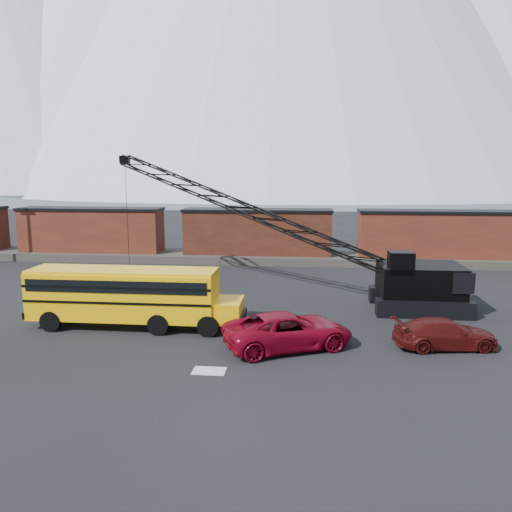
{
  "coord_description": "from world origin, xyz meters",
  "views": [
    {
      "loc": [
        4.49,
        -23.65,
        8.39
      ],
      "look_at": [
        1.33,
        7.42,
        3.0
      ],
      "focal_mm": 35.0,
      "sensor_mm": 36.0,
      "label": 1
    }
  ],
  "objects": [
    {
      "name": "gravel_berm",
      "position": [
        0.0,
        22.0,
        0.35
      ],
      "size": [
        120.0,
        5.0,
        0.7
      ],
      "primitive_type": "cube",
      "color": "#49433C",
      "rests_on": "ground"
    },
    {
      "name": "red_pickup",
      "position": [
        3.71,
        -0.83,
        0.86
      ],
      "size": [
        6.79,
        5.12,
        1.71
      ],
      "primitive_type": "imported",
      "rotation": [
        0.0,
        0.0,
        1.99
      ],
      "color": "maroon",
      "rests_on": "ground"
    },
    {
      "name": "boxcar_east_near",
      "position": [
        16.0,
        22.0,
        2.76
      ],
      "size": [
        13.7,
        3.1,
        4.17
      ],
      "color": "#481D14",
      "rests_on": "gravel_berm"
    },
    {
      "name": "snow_patch",
      "position": [
        0.5,
        -4.0,
        0.01
      ],
      "size": [
        1.4,
        0.9,
        0.02
      ],
      "primitive_type": "cube",
      "color": "silver",
      "rests_on": "ground"
    },
    {
      "name": "school_bus",
      "position": [
        -4.86,
        1.53,
        1.79
      ],
      "size": [
        11.65,
        2.65,
        3.19
      ],
      "color": "#FFB305",
      "rests_on": "ground"
    },
    {
      "name": "boxcar_mid",
      "position": [
        0.0,
        22.0,
        2.76
      ],
      "size": [
        13.7,
        3.1,
        4.17
      ],
      "color": "#562518",
      "rests_on": "gravel_berm"
    },
    {
      "name": "crawler_crane",
      "position": [
        0.47,
        9.99,
        5.7
      ],
      "size": [
        23.84,
        9.38,
        9.66
      ],
      "color": "black",
      "rests_on": "ground"
    },
    {
      "name": "boxcar_west_near",
      "position": [
        -16.0,
        22.0,
        2.76
      ],
      "size": [
        13.7,
        3.1,
        4.17
      ],
      "color": "#481D14",
      "rests_on": "gravel_berm"
    },
    {
      "name": "mountain_ridge",
      "position": [
        6.2,
        282.78,
        92.57
      ],
      "size": [
        800.0,
        340.0,
        240.0
      ],
      "color": "white",
      "rests_on": "ground"
    },
    {
      "name": "maroon_suv",
      "position": [
        11.17,
        -0.06,
        0.7
      ],
      "size": [
        5.1,
        2.68,
        1.41
      ],
      "primitive_type": "imported",
      "rotation": [
        0.0,
        0.0,
        1.72
      ],
      "color": "#470E0C",
      "rests_on": "ground"
    },
    {
      "name": "ground",
      "position": [
        0.0,
        0.0,
        0.0
      ],
      "size": [
        160.0,
        160.0,
        0.0
      ],
      "primitive_type": "plane",
      "color": "black",
      "rests_on": "ground"
    }
  ]
}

